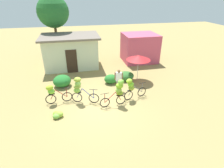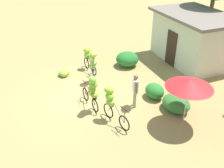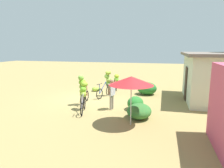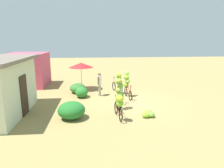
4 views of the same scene
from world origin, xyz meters
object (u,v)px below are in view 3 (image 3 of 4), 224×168
at_px(bicycle_center_loaded, 83,87).
at_px(person_vendor, 112,92).
at_px(banana_pile_on_ground, 96,89).
at_px(bicycle_by_shop, 83,94).
at_px(market_umbrella, 131,81).
at_px(bicycle_near_pile, 107,81).
at_px(building_low, 213,77).
at_px(bicycle_leftmost, 116,81).

xyz_separation_m(bicycle_center_loaded, person_vendor, (0.48, 1.78, -0.04)).
bearing_deg(banana_pile_on_ground, bicycle_by_shop, 11.51).
bearing_deg(bicycle_center_loaded, market_umbrella, 53.10).
relative_size(bicycle_center_loaded, bicycle_by_shop, 1.05).
xyz_separation_m(bicycle_near_pile, bicycle_center_loaded, (2.23, -0.78, -0.02)).
bearing_deg(building_low, banana_pile_on_ground, -96.98).
relative_size(bicycle_center_loaded, person_vendor, 1.09).
height_order(building_low, bicycle_near_pile, building_low).
distance_m(building_low, market_umbrella, 6.40).
bearing_deg(banana_pile_on_ground, bicycle_center_loaded, 7.52).
bearing_deg(building_low, bicycle_by_shop, -61.56).
distance_m(market_umbrella, bicycle_near_pile, 5.15).
bearing_deg(bicycle_center_loaded, bicycle_near_pile, 160.75).
bearing_deg(banana_pile_on_ground, bicycle_leftmost, 99.63).
xyz_separation_m(bicycle_near_pile, person_vendor, (2.71, 1.00, -0.06)).
bearing_deg(market_umbrella, bicycle_leftmost, -161.33).
height_order(building_low, person_vendor, building_low).
bearing_deg(bicycle_near_pile, bicycle_center_loaded, -19.25).
distance_m(bicycle_leftmost, banana_pile_on_ground, 1.62).
relative_size(banana_pile_on_ground, person_vendor, 0.46).
height_order(market_umbrella, bicycle_near_pile, market_umbrella).
relative_size(bicycle_leftmost, person_vendor, 1.03).
bearing_deg(bicycle_center_loaded, building_low, 110.13).
bearing_deg(building_low, bicycle_near_pile, -86.55).
bearing_deg(bicycle_center_loaded, banana_pile_on_ground, -172.48).
relative_size(building_low, bicycle_by_shop, 3.11).
bearing_deg(bicycle_leftmost, market_umbrella, 18.67).
relative_size(bicycle_by_shop, person_vendor, 1.04).
distance_m(market_umbrella, bicycle_center_loaded, 3.93).
relative_size(bicycle_near_pile, bicycle_center_loaded, 0.99).
bearing_deg(building_low, bicycle_leftmost, -100.90).
relative_size(building_low, bicycle_leftmost, 3.13).
bearing_deg(bicycle_center_loaded, bicycle_leftmost, 165.16).
bearing_deg(bicycle_near_pile, building_low, 93.45).
relative_size(bicycle_near_pile, person_vendor, 1.09).
bearing_deg(bicycle_leftmost, person_vendor, 10.23).
relative_size(market_umbrella, bicycle_by_shop, 1.25).
xyz_separation_m(bicycle_leftmost, bicycle_center_loaded, (3.80, -1.01, 0.22)).
xyz_separation_m(bicycle_by_shop, banana_pile_on_ground, (-4.55, -0.93, -0.74)).
distance_m(bicycle_near_pile, banana_pile_on_ground, 2.01).
bearing_deg(person_vendor, bicycle_leftmost, -169.77).
xyz_separation_m(building_low, banana_pile_on_ground, (-0.93, -7.60, -1.30)).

